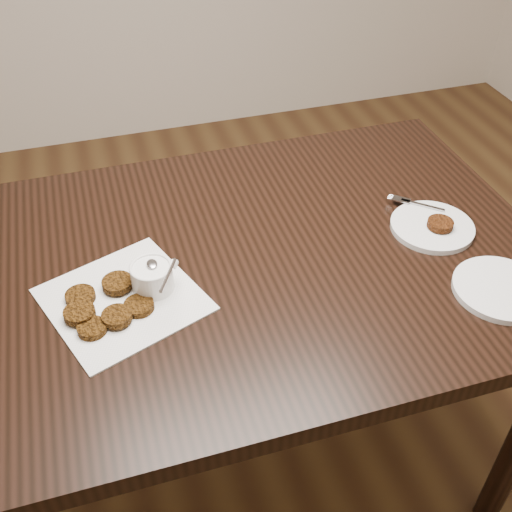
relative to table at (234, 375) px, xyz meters
The scene contains 7 objects.
floor 0.39m from the table, 33.02° to the right, with size 4.00×4.00×0.00m, color brown.
table is the anchor object (origin of this frame).
napkin 0.44m from the table, 165.72° to the right, with size 0.26×0.26×0.00m, color silver.
sauce_ramekin 0.47m from the table, 164.92° to the right, with size 0.11×0.11×0.11m, color white, non-canonical shape.
patty_cluster 0.48m from the table, 164.10° to the right, with size 0.19×0.19×0.02m, color #60350C, non-canonical shape.
plate_with_patty 0.59m from the table, ahead, with size 0.18×0.18×0.03m, color silver, non-canonical shape.
plate_empty 0.66m from the table, 27.48° to the right, with size 0.18×0.18×0.01m, color silver.
Camera 1 is at (-0.30, -0.88, 1.57)m, focal length 43.07 mm.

